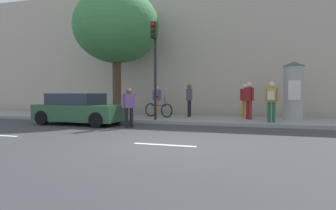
{
  "coord_description": "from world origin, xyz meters",
  "views": [
    {
      "loc": [
        2.52,
        -7.63,
        1.45
      ],
      "look_at": [
        -0.53,
        2.0,
        1.02
      ],
      "focal_mm": 31.34,
      "sensor_mm": 36.0,
      "label": 1
    }
  ],
  "objects_px": {
    "pedestrian_in_light_jacket": "(249,98)",
    "bicycle_leaning": "(158,110)",
    "traffic_light": "(154,55)",
    "street_tree": "(116,27)",
    "pedestrian_near_pole": "(244,98)",
    "parked_car_silver": "(79,109)",
    "pedestrian_with_backpack": "(129,105)",
    "pedestrian_tallest": "(189,97)",
    "pedestrian_in_red_top": "(271,98)",
    "pedestrian_in_dark_shirt": "(157,98)",
    "poster_column": "(293,90)"
  },
  "relations": [
    {
      "from": "street_tree",
      "to": "pedestrian_near_pole",
      "type": "bearing_deg",
      "value": 8.03
    },
    {
      "from": "poster_column",
      "to": "pedestrian_in_light_jacket",
      "type": "xyz_separation_m",
      "value": [
        -2.0,
        -0.36,
        -0.34
      ]
    },
    {
      "from": "pedestrian_in_light_jacket",
      "to": "pedestrian_in_dark_shirt",
      "type": "bearing_deg",
      "value": 166.36
    },
    {
      "from": "traffic_light",
      "to": "street_tree",
      "type": "height_order",
      "value": "street_tree"
    },
    {
      "from": "pedestrian_tallest",
      "to": "street_tree",
      "type": "bearing_deg",
      "value": -174.83
    },
    {
      "from": "pedestrian_with_backpack",
      "to": "pedestrian_near_pole",
      "type": "xyz_separation_m",
      "value": [
        4.35,
        4.78,
        0.22
      ]
    },
    {
      "from": "pedestrian_with_backpack",
      "to": "pedestrian_in_dark_shirt",
      "type": "relative_size",
      "value": 0.96
    },
    {
      "from": "pedestrian_near_pole",
      "to": "parked_car_silver",
      "type": "distance_m",
      "value": 8.28
    },
    {
      "from": "pedestrian_with_backpack",
      "to": "pedestrian_in_dark_shirt",
      "type": "bearing_deg",
      "value": 95.97
    },
    {
      "from": "street_tree",
      "to": "pedestrian_near_pole",
      "type": "relative_size",
      "value": 4.05
    },
    {
      "from": "pedestrian_tallest",
      "to": "bicycle_leaning",
      "type": "distance_m",
      "value": 1.76
    },
    {
      "from": "pedestrian_tallest",
      "to": "bicycle_leaning",
      "type": "bearing_deg",
      "value": -157.29
    },
    {
      "from": "traffic_light",
      "to": "pedestrian_in_light_jacket",
      "type": "distance_m",
      "value": 4.95
    },
    {
      "from": "pedestrian_in_dark_shirt",
      "to": "pedestrian_tallest",
      "type": "bearing_deg",
      "value": -18.04
    },
    {
      "from": "street_tree",
      "to": "pedestrian_in_light_jacket",
      "type": "distance_m",
      "value": 8.14
    },
    {
      "from": "bicycle_leaning",
      "to": "parked_car_silver",
      "type": "height_order",
      "value": "parked_car_silver"
    },
    {
      "from": "pedestrian_near_pole",
      "to": "pedestrian_in_red_top",
      "type": "bearing_deg",
      "value": -62.53
    },
    {
      "from": "traffic_light",
      "to": "pedestrian_with_backpack",
      "type": "xyz_separation_m",
      "value": [
        -0.42,
        -1.91,
        -2.24
      ]
    },
    {
      "from": "street_tree",
      "to": "pedestrian_in_red_top",
      "type": "xyz_separation_m",
      "value": [
        8.13,
        -1.44,
        -3.9
      ]
    },
    {
      "from": "street_tree",
      "to": "bicycle_leaning",
      "type": "height_order",
      "value": "street_tree"
    },
    {
      "from": "pedestrian_tallest",
      "to": "pedestrian_in_red_top",
      "type": "bearing_deg",
      "value": -24.06
    },
    {
      "from": "pedestrian_in_red_top",
      "to": "pedestrian_in_dark_shirt",
      "type": "xyz_separation_m",
      "value": [
        -6.11,
        2.48,
        -0.04
      ]
    },
    {
      "from": "pedestrian_in_red_top",
      "to": "parked_car_silver",
      "type": "distance_m",
      "value": 8.52
    },
    {
      "from": "poster_column",
      "to": "pedestrian_near_pole",
      "type": "bearing_deg",
      "value": 160.27
    },
    {
      "from": "pedestrian_near_pole",
      "to": "pedestrian_with_backpack",
      "type": "bearing_deg",
      "value": -132.29
    },
    {
      "from": "pedestrian_in_red_top",
      "to": "poster_column",
      "type": "bearing_deg",
      "value": 57.49
    },
    {
      "from": "pedestrian_in_red_top",
      "to": "pedestrian_in_dark_shirt",
      "type": "bearing_deg",
      "value": 157.91
    },
    {
      "from": "bicycle_leaning",
      "to": "poster_column",
      "type": "bearing_deg",
      "value": 3.64
    },
    {
      "from": "pedestrian_with_backpack",
      "to": "pedestrian_in_light_jacket",
      "type": "height_order",
      "value": "pedestrian_in_light_jacket"
    },
    {
      "from": "traffic_light",
      "to": "pedestrian_in_red_top",
      "type": "xyz_separation_m",
      "value": [
        5.18,
        0.46,
        -2.0
      ]
    },
    {
      "from": "parked_car_silver",
      "to": "pedestrian_in_red_top",
      "type": "bearing_deg",
      "value": 13.13
    },
    {
      "from": "pedestrian_in_light_jacket",
      "to": "pedestrian_near_pole",
      "type": "distance_m",
      "value": 1.21
    },
    {
      "from": "traffic_light",
      "to": "pedestrian_in_dark_shirt",
      "type": "relative_size",
      "value": 2.7
    },
    {
      "from": "traffic_light",
      "to": "pedestrian_in_light_jacket",
      "type": "xyz_separation_m",
      "value": [
        4.2,
        1.69,
        -1.99
      ]
    },
    {
      "from": "traffic_light",
      "to": "street_tree",
      "type": "xyz_separation_m",
      "value": [
        -2.94,
        1.9,
        1.9
      ]
    },
    {
      "from": "pedestrian_in_light_jacket",
      "to": "pedestrian_near_pole",
      "type": "bearing_deg",
      "value": 103.06
    },
    {
      "from": "poster_column",
      "to": "bicycle_leaning",
      "type": "relative_size",
      "value": 1.61
    },
    {
      "from": "pedestrian_with_backpack",
      "to": "traffic_light",
      "type": "bearing_deg",
      "value": 77.6
    },
    {
      "from": "pedestrian_near_pole",
      "to": "bicycle_leaning",
      "type": "relative_size",
      "value": 1.01
    },
    {
      "from": "pedestrian_in_light_jacket",
      "to": "bicycle_leaning",
      "type": "relative_size",
      "value": 1.04
    },
    {
      "from": "poster_column",
      "to": "street_tree",
      "type": "relative_size",
      "value": 0.39
    },
    {
      "from": "pedestrian_tallest",
      "to": "pedestrian_in_red_top",
      "type": "relative_size",
      "value": 0.99
    },
    {
      "from": "pedestrian_near_pole",
      "to": "pedestrian_in_light_jacket",
      "type": "bearing_deg",
      "value": -76.94
    },
    {
      "from": "poster_column",
      "to": "pedestrian_in_light_jacket",
      "type": "relative_size",
      "value": 1.54
    },
    {
      "from": "pedestrian_tallest",
      "to": "pedestrian_near_pole",
      "type": "distance_m",
      "value": 2.86
    },
    {
      "from": "pedestrian_near_pole",
      "to": "pedestrian_in_red_top",
      "type": "height_order",
      "value": "pedestrian_in_red_top"
    },
    {
      "from": "pedestrian_with_backpack",
      "to": "bicycle_leaning",
      "type": "xyz_separation_m",
      "value": [
        0.04,
        3.55,
        -0.41
      ]
    },
    {
      "from": "pedestrian_near_pole",
      "to": "pedestrian_in_dark_shirt",
      "type": "height_order",
      "value": "pedestrian_near_pole"
    },
    {
      "from": "street_tree",
      "to": "pedestrian_tallest",
      "type": "xyz_separation_m",
      "value": [
        4.07,
        0.37,
        -3.91
      ]
    },
    {
      "from": "traffic_light",
      "to": "bicycle_leaning",
      "type": "xyz_separation_m",
      "value": [
        -0.38,
        1.64,
        -2.65
      ]
    }
  ]
}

